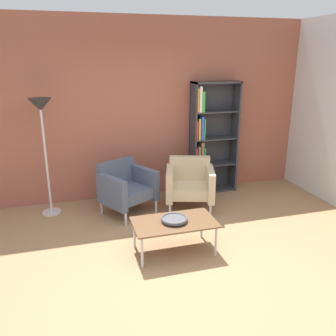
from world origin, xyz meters
TOP-DOWN VIEW (x-y plane):
  - ground_plane at (0.00, 0.00)m, footprint 8.32×8.32m
  - brick_back_panel at (0.00, 2.46)m, footprint 6.40×0.12m
  - bookshelf_tall at (1.11, 2.25)m, footprint 0.80×0.30m
  - coffee_table_low at (-0.06, 0.44)m, footprint 1.00×0.56m
  - decorative_bowl at (-0.06, 0.44)m, footprint 0.32×0.32m
  - armchair_corner_red at (-0.43, 1.74)m, footprint 0.93×0.91m
  - armchair_by_bookshelf at (0.55, 1.62)m, footprint 0.87×0.84m
  - floor_lamp_torchiere at (-1.54, 2.02)m, footprint 0.32×0.32m

SIDE VIEW (x-z plane):
  - ground_plane at x=0.00m, z-range 0.00..0.00m
  - coffee_table_low at x=-0.06m, z-range 0.17..0.57m
  - armchair_corner_red at x=-0.43m, z-range 0.02..0.80m
  - armchair_by_bookshelf at x=0.55m, z-range 0.02..0.80m
  - decorative_bowl at x=-0.06m, z-range 0.41..0.46m
  - bookshelf_tall at x=1.11m, z-range -0.02..1.88m
  - floor_lamp_torchiere at x=-1.54m, z-range 0.58..2.32m
  - brick_back_panel at x=0.00m, z-range 0.00..2.90m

